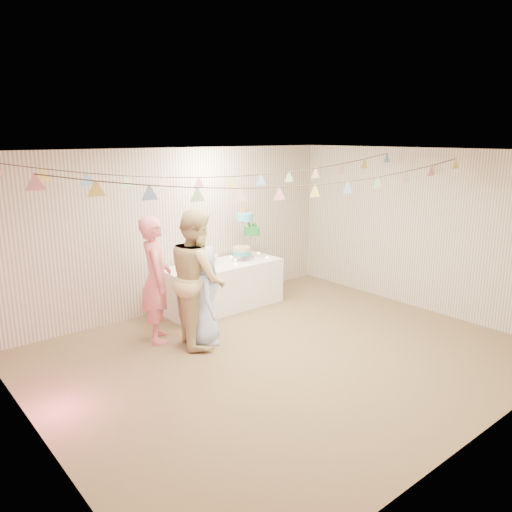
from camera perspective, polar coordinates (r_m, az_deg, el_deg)
floor at (r=6.63m, az=3.15°, el=-11.25°), size 6.00×6.00×0.00m
ceiling at (r=6.01m, az=3.48°, el=11.84°), size 6.00×6.00×0.00m
back_wall at (r=8.16m, az=-8.75°, el=2.98°), size 6.00×6.00×0.00m
front_wall at (r=4.76m, az=24.36°, el=-5.84°), size 6.00×6.00×0.00m
left_wall at (r=4.77m, az=-24.31°, el=-5.80°), size 5.00×5.00×0.00m
right_wall at (r=8.48m, az=18.34°, el=2.85°), size 5.00×5.00×0.00m
table at (r=8.26m, az=-3.84°, el=-3.38°), size 1.99×0.80×0.75m
cake_stand at (r=8.43m, az=-1.09°, el=2.46°), size 0.72×0.42×0.81m
cake_bottom at (r=8.36m, az=-1.63°, el=0.14°), size 0.31×0.31×0.15m
cake_middle at (r=8.62m, az=-0.53°, el=2.40°), size 0.27×0.27×0.22m
cake_top_tier at (r=8.33m, az=-1.29°, el=3.89°), size 0.25×0.25×0.19m
platter at (r=7.86m, az=-6.41°, el=-1.39°), size 0.30×0.30×0.02m
posy at (r=8.11m, az=-4.73°, el=-0.33°), size 0.15×0.15×0.17m
person_adult_a at (r=6.93m, az=-11.35°, el=-2.61°), size 0.65×0.76×1.76m
person_adult_b at (r=6.75m, az=-6.74°, el=-2.46°), size 0.96×1.08×1.85m
person_child at (r=6.78m, az=-6.06°, el=-4.48°), size 0.66×0.79×1.37m
bunting_back at (r=6.87m, az=-2.93°, el=9.98°), size 5.60×1.10×0.40m
bunting_front at (r=5.89m, az=4.78°, el=9.04°), size 5.60×0.90×0.36m
tealight_0 at (r=7.61m, az=-8.11°, el=-1.94°), size 0.04×0.04×0.03m
tealight_1 at (r=8.11m, az=-6.63°, el=-0.92°), size 0.04×0.04×0.03m
tealight_2 at (r=8.04m, az=-2.39°, el=-0.96°), size 0.04×0.04×0.03m
tealight_3 at (r=8.53m, az=-2.84°, el=-0.11°), size 0.04×0.04×0.03m
tealight_4 at (r=8.51m, az=1.31°, el=-0.13°), size 0.04×0.04×0.03m
tealight_5 at (r=8.80m, az=0.29°, el=0.35°), size 0.04×0.04×0.03m
tealight_6 at (r=8.34m, az=-2.37°, el=-0.43°), size 0.04×0.04×0.03m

